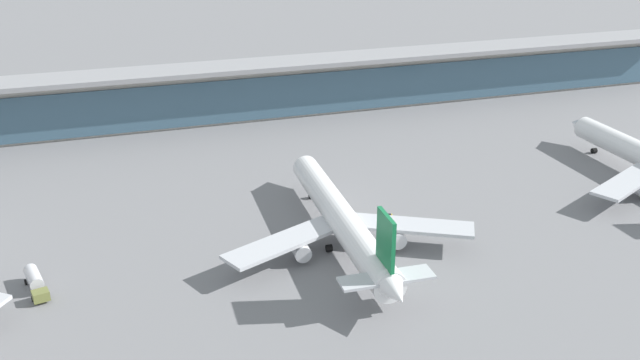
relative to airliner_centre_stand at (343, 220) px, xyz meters
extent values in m
plane|color=slate|center=(0.25, -6.65, -4.83)|extent=(1200.00, 1200.00, 0.00)
cylinder|color=white|center=(0.05, 1.18, 0.02)|extent=(7.18, 48.69, 5.12)
cone|color=white|center=(1.17, 27.46, 0.02)|extent=(5.21, 4.81, 5.01)
cone|color=white|center=(-1.06, -24.85, 0.53)|extent=(4.84, 5.82, 4.61)
cube|color=black|center=(1.04, 24.53, 0.91)|extent=(3.92, 2.28, 0.62)
cube|color=#B7BABF|center=(-11.16, -2.80, -0.88)|extent=(22.47, 13.99, 0.62)
cube|color=#B7BABF|center=(10.88, -3.74, -0.88)|extent=(22.08, 15.47, 0.62)
cylinder|color=silver|center=(-8.53, -3.43, -2.64)|extent=(2.98, 3.82, 2.82)
cylinder|color=silver|center=(8.21, -4.14, -2.64)|extent=(2.98, 3.82, 2.82)
cube|color=#14703D|center=(-0.87, -20.42, 6.55)|extent=(0.88, 6.20, 7.94)
cube|color=#B7BABF|center=(-0.91, -21.30, 0.79)|extent=(14.27, 4.48, 0.44)
cylinder|color=black|center=(-2.88, -1.35, -4.22)|extent=(1.11, 1.28, 1.24)
cylinder|color=black|center=(2.76, -1.59, -4.22)|extent=(1.11, 1.28, 1.24)
cylinder|color=black|center=(0.88, 20.57, -4.22)|extent=(1.11, 1.28, 1.24)
cone|color=white|center=(71.34, 31.36, 0.02)|extent=(5.04, 4.63, 5.01)
cube|color=black|center=(71.36, 28.43, 0.91)|extent=(3.85, 2.14, 0.62)
cube|color=#B7BABF|center=(60.48, 0.54, -0.88)|extent=(22.27, 14.84, 0.62)
cylinder|color=silver|center=(63.13, 0.04, -2.64)|extent=(2.84, 3.72, 2.82)
cylinder|color=black|center=(71.38, 24.46, -4.22)|extent=(1.07, 1.24, 1.24)
cube|color=olive|center=(-49.33, -2.98, -3.63)|extent=(2.78, 2.48, 1.50)
cylinder|color=silver|center=(-50.40, 1.70, -2.93)|extent=(3.29, 5.93, 2.10)
cylinder|color=black|center=(-48.46, -1.81, -4.38)|extent=(0.47, 0.94, 0.90)
cylinder|color=black|center=(-50.62, -2.30, -4.38)|extent=(0.47, 0.94, 0.90)
cylinder|color=black|center=(-49.73, 3.74, -4.38)|extent=(0.47, 0.94, 0.90)
cylinder|color=black|center=(-51.88, 3.25, -4.38)|extent=(0.47, 0.94, 0.90)
cube|color=yellow|center=(11.12, 5.32, -3.93)|extent=(2.19, 3.10, 0.90)
cube|color=black|center=(11.04, 5.03, -3.13)|extent=(0.86, 0.86, 0.70)
cylinder|color=black|center=(10.69, 6.46, -4.38)|extent=(0.51, 0.94, 0.90)
cylinder|color=black|center=(12.07, 6.08, -4.38)|extent=(0.51, 0.94, 0.90)
cylinder|color=black|center=(10.17, 4.57, -4.38)|extent=(0.51, 0.94, 0.90)
cylinder|color=black|center=(11.54, 4.19, -4.38)|extent=(0.51, 0.94, 0.90)
cube|color=#B2ADA3|center=(0.25, 76.12, 2.17)|extent=(258.82, 8.00, 14.00)
cube|color=#3D5B70|center=(0.25, 71.82, 1.47)|extent=(253.65, 0.50, 11.20)
cube|color=gray|center=(0.25, 74.12, 9.77)|extent=(264.00, 12.80, 1.20)
camera|label=1|loc=(-37.89, -103.06, 53.89)|focal=39.84mm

